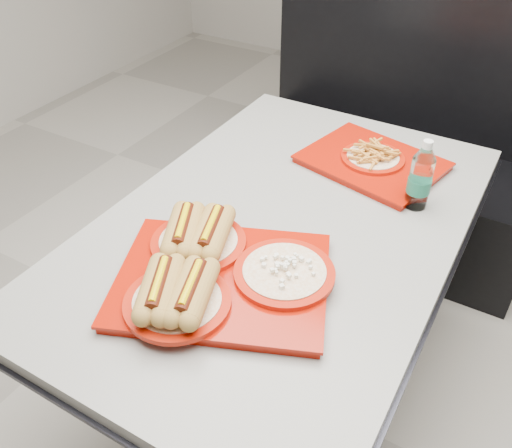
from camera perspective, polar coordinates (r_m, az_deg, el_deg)
The scene contains 6 objects.
ground at distance 2.03m, azimuth 2.11°, elevation -16.70°, with size 6.00×6.00×0.00m, color #9F998E.
diner_table at distance 1.60m, azimuth 2.58°, elevation -4.39°, with size 0.92×1.42×0.75m.
booth_bench at distance 2.55m, azimuth 14.23°, elevation 7.04°, with size 1.30×0.57×1.35m.
tray_near at distance 1.28m, azimuth -4.51°, elevation -4.93°, with size 0.60×0.54×0.11m.
tray_far at distance 1.75m, azimuth 12.17°, elevation 6.68°, with size 0.47×0.40×0.08m.
water_bottle at distance 1.56m, azimuth 16.91°, elevation 4.58°, with size 0.07×0.07×0.21m.
Camera 1 is at (0.53, -1.06, 1.65)m, focal length 38.00 mm.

